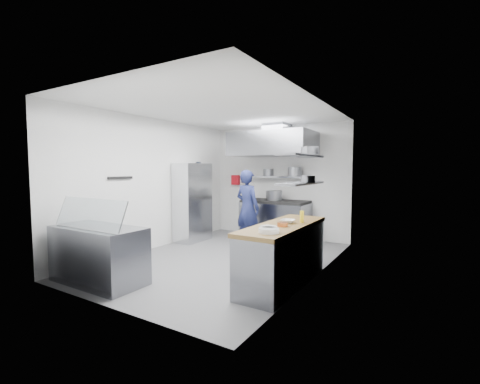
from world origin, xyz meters
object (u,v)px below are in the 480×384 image
Objects in this scene: display_case at (99,255)px; wire_rack at (193,202)px; gas_range at (275,221)px; chef at (247,208)px.

wire_rack is at bearing 101.53° from display_case.
gas_range is 1.01m from chef.
gas_range is 1.07× the size of display_case.
wire_rack is (-1.35, -0.27, 0.08)m from chef.
wire_rack reaches higher than chef.
chef is 1.13× the size of display_case.
gas_range is 0.94× the size of chef.
gas_range is 4.23m from display_case.
chef reaches higher than display_case.
chef is 0.92× the size of wire_rack.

